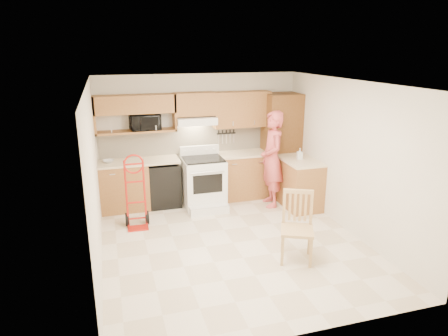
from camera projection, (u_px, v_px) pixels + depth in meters
name	position (u px, v px, depth m)	size (l,w,h in m)	color
floor	(233.00, 243.00, 6.44)	(4.00, 4.50, 0.02)	beige
ceiling	(234.00, 82.00, 5.71)	(4.00, 4.50, 0.02)	white
wall_back	(199.00, 137.00, 8.15)	(4.00, 0.02, 2.50)	beige
wall_front	(303.00, 230.00, 4.00)	(4.00, 0.02, 2.50)	beige
wall_left	(93.00, 179.00, 5.53)	(0.02, 4.50, 2.50)	beige
wall_right	(350.00, 158.00, 6.62)	(0.02, 4.50, 2.50)	beige
backsplash	(200.00, 140.00, 8.14)	(3.92, 0.03, 0.55)	beige
lower_cab_left	(124.00, 186.00, 7.68)	(0.90, 0.60, 0.90)	olive
dishwasher	(164.00, 184.00, 7.89)	(0.60, 0.60, 0.85)	black
lower_cab_right	(243.00, 176.00, 8.32)	(1.14, 0.60, 0.90)	olive
countertop_left	(139.00, 161.00, 7.62)	(1.50, 0.63, 0.04)	beige
countertop_right	(243.00, 154.00, 8.19)	(1.14, 0.63, 0.04)	beige
cab_return_right	(299.00, 184.00, 7.82)	(0.60, 1.00, 0.90)	olive
countertop_return	(300.00, 160.00, 7.69)	(0.63, 1.00, 0.04)	beige
pantry_tall	(281.00, 145.00, 8.37)	(0.70, 0.60, 2.10)	brown
upper_cab_left	(135.00, 104.00, 7.45)	(1.50, 0.33, 0.34)	olive
upper_shelf_mw	(136.00, 131.00, 7.59)	(1.50, 0.33, 0.04)	olive
upper_cab_center	(195.00, 104.00, 7.76)	(0.76, 0.33, 0.44)	olive
upper_cab_right	(241.00, 109.00, 8.06)	(1.14, 0.33, 0.70)	olive
range_hood	(196.00, 121.00, 7.79)	(0.76, 0.46, 0.14)	white
knife_strip	(226.00, 136.00, 8.25)	(0.40, 0.05, 0.29)	black
microwave	(145.00, 122.00, 7.59)	(0.54, 0.37, 0.30)	black
range	(204.00, 179.00, 7.73)	(0.77, 1.02, 1.14)	white
person	(272.00, 159.00, 7.73)	(0.68, 0.44, 1.86)	#C54D4E
hand_truck	(136.00, 195.00, 6.85)	(0.46, 0.42, 1.17)	#B31C12
dining_chair	(297.00, 228.00, 5.79)	(0.46, 0.50, 1.01)	tan
soap_bottle	(300.00, 154.00, 7.68)	(0.10, 0.10, 0.21)	white
bowl	(108.00, 161.00, 7.46)	(0.20, 0.20, 0.05)	white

